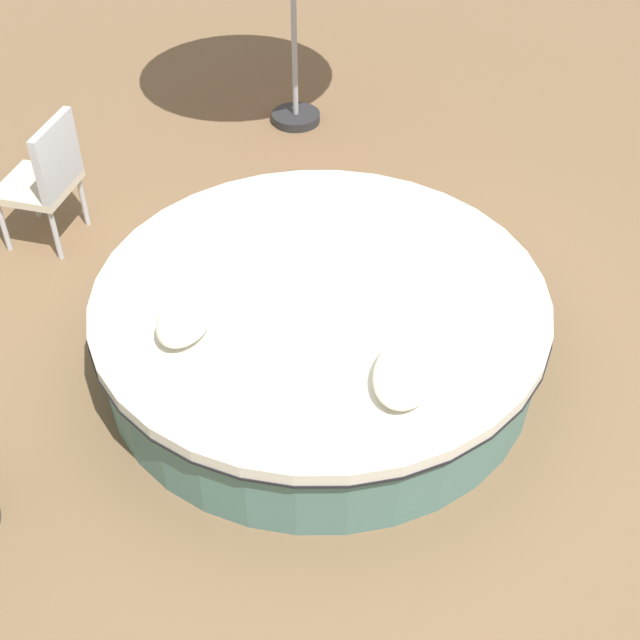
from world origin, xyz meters
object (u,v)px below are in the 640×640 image
Objects in this scene: throw_pillow_0 at (184,320)px; throw_pillow_1 at (407,372)px; round_bed at (320,326)px; patio_chair at (47,175)px.

throw_pillow_0 is 0.78× the size of throw_pillow_1.
throw_pillow_0 is at bearing 131.49° from round_bed.
patio_chair is (1.25, 1.61, -0.09)m from throw_pillow_0.
round_bed is 2.36m from patio_chair.
throw_pillow_1 is at bearing -115.55° from patio_chair.
round_bed is 0.94m from throw_pillow_1.
patio_chair is at bearing 66.25° from throw_pillow_1.
throw_pillow_1 is (-0.58, -0.65, 0.34)m from round_bed.
round_bed is 4.96× the size of throw_pillow_1.
patio_chair is at bearing 52.22° from throw_pillow_0.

